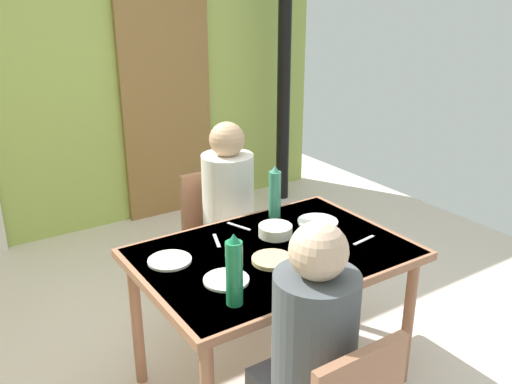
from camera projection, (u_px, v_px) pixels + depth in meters
name	position (u px, v px, depth m)	size (l,w,h in m)	color
ground_plane	(201.00, 379.00, 2.86)	(5.88, 5.88, 0.00)	silver
wall_back	(55.00, 63.00, 4.11)	(4.72, 0.10, 2.75)	#A6BB57
door_wooden	(167.00, 102.00, 4.63)	(0.80, 0.05, 2.00)	olive
stove_pipe_column	(284.00, 52.00, 4.81)	(0.12, 0.12, 2.75)	black
dining_table	(273.00, 266.00, 2.61)	(1.27, 0.88, 0.75)	#9E684B
chair_far_diner	(219.00, 233.00, 3.37)	(0.40, 0.40, 0.87)	#9E684B
person_near_diner	(312.00, 336.00, 1.91)	(0.30, 0.37, 0.77)	#484A52
person_far_diner	(229.00, 197.00, 3.16)	(0.30, 0.37, 0.77)	silver
water_bottle_green_near	(234.00, 271.00, 2.11)	(0.07, 0.07, 0.30)	#207F4C
water_bottle_green_far	(275.00, 193.00, 2.91)	(0.06, 0.06, 0.29)	#3C8F6E
serving_bowl_center	(275.00, 231.00, 2.73)	(0.17, 0.17, 0.06)	#ECE8CF
dinner_plate_near_left	(226.00, 280.00, 2.32)	(0.20, 0.20, 0.01)	white
dinner_plate_near_right	(170.00, 260.00, 2.48)	(0.20, 0.20, 0.01)	white
dinner_plate_far_center	(318.00, 222.00, 2.88)	(0.21, 0.21, 0.01)	white
dinner_plate_far_side	(321.00, 255.00, 2.53)	(0.21, 0.21, 0.01)	white
drinking_glass_by_near_diner	(316.00, 232.00, 2.68)	(0.06, 0.06, 0.09)	silver
drinking_glass_by_far_diner	(338.00, 270.00, 2.32)	(0.06, 0.06, 0.09)	silver
bread_plate_sliced	(272.00, 260.00, 2.48)	(0.19, 0.19, 0.02)	#DBB77A
cutlery_knife_near	(364.00, 240.00, 2.69)	(0.15, 0.02, 0.00)	silver
cutlery_fork_near	(239.00, 226.00, 2.84)	(0.15, 0.02, 0.00)	silver
cutlery_knife_far	(217.00, 241.00, 2.68)	(0.15, 0.02, 0.00)	silver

